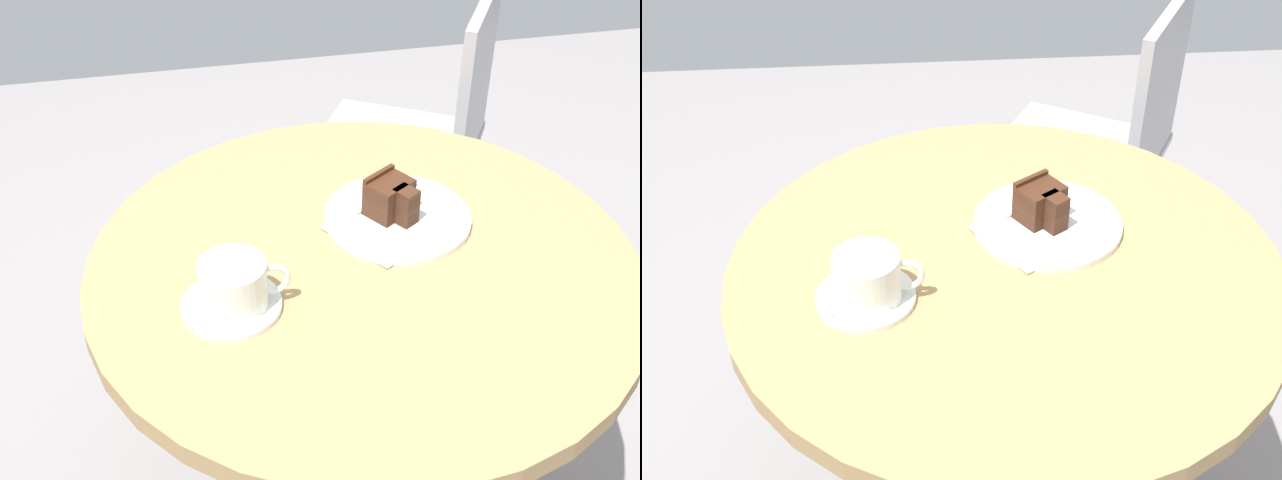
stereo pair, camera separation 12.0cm
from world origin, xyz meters
TOP-DOWN VIEW (x-y plane):
  - cafe_table at (0.00, 0.00)m, footprint 0.85×0.85m
  - saucer at (-0.21, -0.07)m, footprint 0.14×0.14m
  - coffee_cup at (-0.21, -0.07)m, footprint 0.13×0.10m
  - teaspoon at (-0.24, -0.11)m, footprint 0.10×0.02m
  - cake_plate at (0.08, 0.08)m, footprint 0.24×0.24m
  - cake_slice at (0.07, 0.09)m, footprint 0.09×0.09m
  - fork at (0.08, 0.14)m, footprint 0.13×0.09m
  - napkin at (0.06, 0.07)m, footprint 0.22×0.21m
  - cafe_chair at (0.33, 0.64)m, footprint 0.52×0.52m

SIDE VIEW (x-z plane):
  - cafe_chair at x=0.33m, z-range 0.09..0.94m
  - cafe_table at x=0.00m, z-range 0.24..0.93m
  - napkin at x=0.06m, z-range 0.69..0.70m
  - saucer at x=-0.21m, z-range 0.69..0.70m
  - cake_plate at x=0.08m, z-range 0.69..0.71m
  - teaspoon at x=-0.24m, z-range 0.70..0.71m
  - fork at x=0.08m, z-range 0.71..0.71m
  - cake_slice at x=0.07m, z-range 0.70..0.77m
  - coffee_cup at x=-0.21m, z-range 0.70..0.78m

